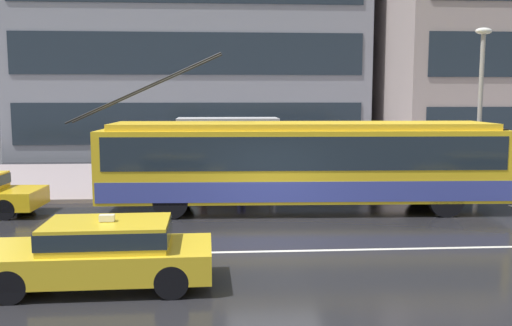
% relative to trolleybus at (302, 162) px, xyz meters
% --- Properties ---
extents(ground_plane, '(160.00, 160.00, 0.00)m').
position_rel_trolleybus_xyz_m(ground_plane, '(-1.17, -3.43, -1.54)').
color(ground_plane, black).
extents(sidewalk_slab, '(80.00, 10.00, 0.14)m').
position_rel_trolleybus_xyz_m(sidewalk_slab, '(-1.17, 6.60, -1.47)').
color(sidewalk_slab, gray).
rests_on(sidewalk_slab, ground_plane).
extents(lane_centre_line, '(72.00, 0.14, 0.01)m').
position_rel_trolleybus_xyz_m(lane_centre_line, '(-1.17, -4.63, -1.54)').
color(lane_centre_line, silver).
rests_on(lane_centre_line, ground_plane).
extents(trolleybus, '(13.51, 2.99, 4.93)m').
position_rel_trolleybus_xyz_m(trolleybus, '(0.00, 0.00, 0.00)').
color(trolleybus, yellow).
rests_on(trolleybus, ground_plane).
extents(taxi_oncoming_near, '(4.29, 1.82, 1.39)m').
position_rel_trolleybus_xyz_m(taxi_oncoming_near, '(-4.83, -6.78, -0.84)').
color(taxi_oncoming_near, yellow).
rests_on(taxi_oncoming_near, ground_plane).
extents(bus_shelter, '(3.75, 1.57, 2.66)m').
position_rel_trolleybus_xyz_m(bus_shelter, '(-2.27, 3.77, 0.55)').
color(bus_shelter, gray).
rests_on(bus_shelter, sidewalk_slab).
extents(pedestrian_at_shelter, '(0.50, 0.50, 1.64)m').
position_rel_trolleybus_xyz_m(pedestrian_at_shelter, '(-4.18, 2.17, -0.44)').
color(pedestrian_at_shelter, '#292651').
rests_on(pedestrian_at_shelter, sidewalk_slab).
extents(pedestrian_approaching_curb, '(0.46, 0.46, 1.59)m').
position_rel_trolleybus_xyz_m(pedestrian_approaching_curb, '(-3.22, 3.41, -0.46)').
color(pedestrian_approaching_curb, brown).
rests_on(pedestrian_approaching_curb, sidewalk_slab).
extents(pedestrian_walking_past, '(1.09, 1.09, 1.94)m').
position_rel_trolleybus_xyz_m(pedestrian_walking_past, '(-1.71, 2.92, 0.12)').
color(pedestrian_walking_past, navy).
rests_on(pedestrian_walking_past, sidewalk_slab).
extents(street_lamp, '(0.60, 0.32, 5.85)m').
position_rel_trolleybus_xyz_m(street_lamp, '(6.68, 2.01, 2.11)').
color(street_lamp, gray).
rests_on(street_lamp, sidewalk_slab).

